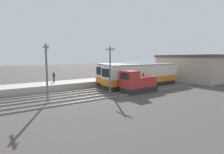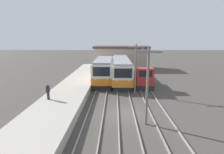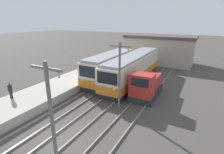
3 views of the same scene
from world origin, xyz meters
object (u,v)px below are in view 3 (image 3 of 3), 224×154
at_px(catenary_mast_near, 51,114).
at_px(commuter_train_center, 134,69).
at_px(commuter_train_left, 110,69).
at_px(catenary_mast_mid, 120,73).
at_px(shunting_locomotive, 146,86).
at_px(person_on_platform, 10,90).

bearing_deg(catenary_mast_near, commuter_train_center, 95.51).
height_order(commuter_train_left, catenary_mast_mid, catenary_mast_mid).
relative_size(commuter_train_center, catenary_mast_near, 2.35).
bearing_deg(shunting_locomotive, commuter_train_center, 126.74).
relative_size(commuter_train_left, person_on_platform, 6.37).
bearing_deg(catenary_mast_near, shunting_locomotive, 82.68).
bearing_deg(commuter_train_center, shunting_locomotive, -53.26).
xyz_separation_m(commuter_train_center, person_on_platform, (-7.69, -12.19, 0.02)).
distance_m(catenary_mast_mid, person_on_platform, 10.43).
distance_m(catenary_mast_near, catenary_mast_mid, 8.08).
relative_size(commuter_train_left, catenary_mast_near, 1.66).
distance_m(commuter_train_center, catenary_mast_mid, 7.89).
xyz_separation_m(commuter_train_center, catenary_mast_near, (1.51, -15.63, 1.69)).
bearing_deg(commuter_train_left, person_on_platform, -114.45).
bearing_deg(shunting_locomotive, person_on_platform, -142.62).
height_order(commuter_train_center, catenary_mast_near, catenary_mast_near).
distance_m(commuter_train_left, commuter_train_center, 3.14).
xyz_separation_m(catenary_mast_mid, person_on_platform, (-9.20, -4.63, -1.67)).
bearing_deg(shunting_locomotive, commuter_train_left, 155.93).
height_order(commuter_train_center, catenary_mast_mid, catenary_mast_mid).
height_order(commuter_train_left, person_on_platform, commuter_train_left).
bearing_deg(commuter_train_center, commuter_train_left, -152.98).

